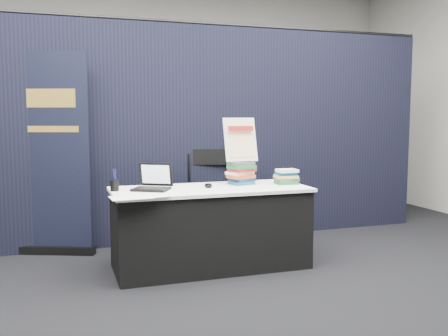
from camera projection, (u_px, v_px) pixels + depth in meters
floor at (230, 286)px, 4.15m from camera, size 8.00×8.00×0.00m
wall_back at (145, 94)px, 7.74m from camera, size 8.00×0.02×3.50m
drape_partition at (183, 135)px, 5.53m from camera, size 6.00×0.08×2.40m
display_table at (211, 228)px, 4.63m from camera, size 1.80×0.75×0.75m
laptop at (150, 184)px, 4.45m from camera, size 0.38×0.39×0.24m
mouse at (208, 185)px, 4.60m from camera, size 0.10×0.13×0.04m
brochure_left at (131, 197)px, 4.03m from camera, size 0.34×0.25×0.00m
brochure_mid at (150, 196)px, 4.10m from camera, size 0.31×0.24×0.00m
brochure_right at (163, 189)px, 4.46m from camera, size 0.30×0.23×0.00m
pen_cup at (115, 185)px, 4.38m from camera, size 0.08×0.08×0.10m
book_stack_tall at (241, 173)px, 4.82m from camera, size 0.27×0.23×0.22m
book_stack_short at (286, 177)px, 4.83m from camera, size 0.21×0.17×0.15m
info_sign at (240, 140)px, 4.81m from camera, size 0.32×0.16×0.44m
pullup_banner at (50, 166)px, 5.02m from camera, size 0.84×0.42×2.04m
stacking_chair at (213, 192)px, 5.47m from camera, size 0.52×0.52×1.04m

